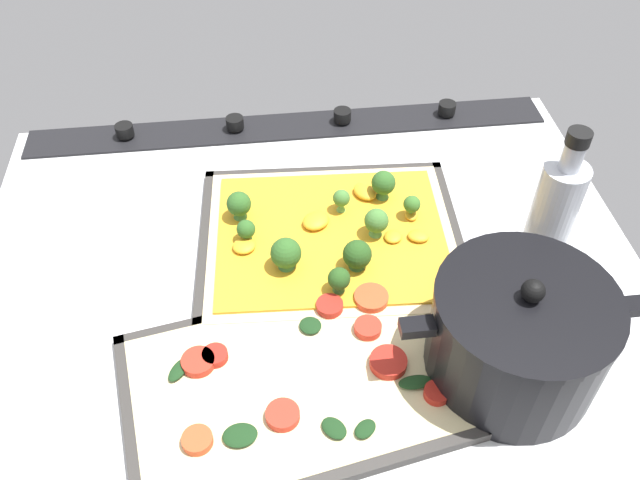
{
  "coord_description": "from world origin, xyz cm",
  "views": [
    {
      "loc": [
        5.38,
        56.03,
        63.44
      ],
      "look_at": [
        -1.29,
        -0.5,
        5.58
      ],
      "focal_mm": 37.28,
      "sensor_mm": 36.0,
      "label": 1
    }
  ],
  "objects_px": {
    "baking_tray_back": "(295,386)",
    "cooking_pot": "(517,336)",
    "veggie_pizza_back": "(298,380)",
    "broccoli_pizza": "(331,236)",
    "baking_tray_front": "(331,242)",
    "oil_bottle": "(552,215)"
  },
  "relations": [
    {
      "from": "broccoli_pizza",
      "to": "baking_tray_back",
      "type": "xyz_separation_m",
      "value": [
        0.07,
        0.21,
        -0.01
      ]
    },
    {
      "from": "cooking_pot",
      "to": "broccoli_pizza",
      "type": "bearing_deg",
      "value": -51.76
    },
    {
      "from": "baking_tray_front",
      "to": "broccoli_pizza",
      "type": "xyz_separation_m",
      "value": [
        0.0,
        0.0,
        0.01
      ]
    },
    {
      "from": "oil_bottle",
      "to": "veggie_pizza_back",
      "type": "bearing_deg",
      "value": 24.43
    },
    {
      "from": "veggie_pizza_back",
      "to": "cooking_pot",
      "type": "height_order",
      "value": "cooking_pot"
    },
    {
      "from": "baking_tray_back",
      "to": "cooking_pot",
      "type": "bearing_deg",
      "value": 179.18
    },
    {
      "from": "broccoli_pizza",
      "to": "veggie_pizza_back",
      "type": "height_order",
      "value": "broccoli_pizza"
    },
    {
      "from": "baking_tray_front",
      "to": "broccoli_pizza",
      "type": "height_order",
      "value": "broccoli_pizza"
    },
    {
      "from": "veggie_pizza_back",
      "to": "cooking_pot",
      "type": "relative_size",
      "value": 1.46
    },
    {
      "from": "baking_tray_front",
      "to": "broccoli_pizza",
      "type": "relative_size",
      "value": 1.08
    },
    {
      "from": "baking_tray_front",
      "to": "veggie_pizza_back",
      "type": "relative_size",
      "value": 0.96
    },
    {
      "from": "broccoli_pizza",
      "to": "veggie_pizza_back",
      "type": "distance_m",
      "value": 0.22
    },
    {
      "from": "baking_tray_front",
      "to": "veggie_pizza_back",
      "type": "distance_m",
      "value": 0.22
    },
    {
      "from": "broccoli_pizza",
      "to": "baking_tray_back",
      "type": "bearing_deg",
      "value": 72.6
    },
    {
      "from": "cooking_pot",
      "to": "baking_tray_front",
      "type": "bearing_deg",
      "value": -52.04
    },
    {
      "from": "baking_tray_front",
      "to": "oil_bottle",
      "type": "distance_m",
      "value": 0.28
    },
    {
      "from": "baking_tray_back",
      "to": "cooking_pot",
      "type": "height_order",
      "value": "cooking_pot"
    },
    {
      "from": "veggie_pizza_back",
      "to": "oil_bottle",
      "type": "height_order",
      "value": "oil_bottle"
    },
    {
      "from": "baking_tray_back",
      "to": "cooking_pot",
      "type": "distance_m",
      "value": 0.24
    },
    {
      "from": "baking_tray_front",
      "to": "cooking_pot",
      "type": "relative_size",
      "value": 1.4
    },
    {
      "from": "broccoli_pizza",
      "to": "cooking_pot",
      "type": "xyz_separation_m",
      "value": [
        -0.17,
        0.22,
        0.04
      ]
    },
    {
      "from": "veggie_pizza_back",
      "to": "oil_bottle",
      "type": "distance_m",
      "value": 0.36
    }
  ]
}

